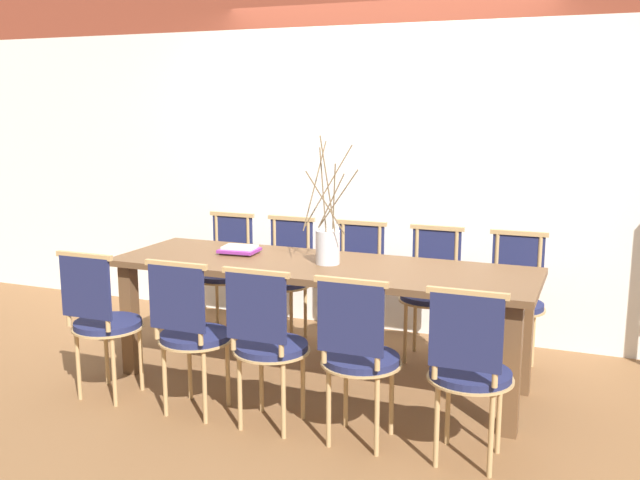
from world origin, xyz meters
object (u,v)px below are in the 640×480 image
(dining_table, at_px, (320,280))
(chair_far_center, at_px, (355,280))
(chair_near_center, at_px, (267,340))
(book_stack, at_px, (239,250))
(vase_centerpiece, at_px, (328,244))

(dining_table, bearing_deg, chair_far_center, 90.97)
(dining_table, distance_m, chair_far_center, 0.73)
(dining_table, height_order, chair_far_center, chair_far_center)
(dining_table, bearing_deg, chair_near_center, -91.50)
(chair_near_center, bearing_deg, chair_far_center, 89.73)
(chair_near_center, relative_size, book_stack, 3.57)
(chair_near_center, height_order, chair_far_center, same)
(chair_near_center, height_order, vase_centerpiece, vase_centerpiece)
(dining_table, distance_m, chair_near_center, 0.73)
(dining_table, height_order, vase_centerpiece, vase_centerpiece)
(vase_centerpiece, bearing_deg, chair_far_center, 94.63)
(chair_near_center, xyz_separation_m, book_stack, (-0.59, 0.80, 0.30))
(vase_centerpiece, bearing_deg, chair_near_center, -94.89)
(chair_near_center, bearing_deg, dining_table, 88.50)
(chair_far_center, height_order, book_stack, chair_far_center)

